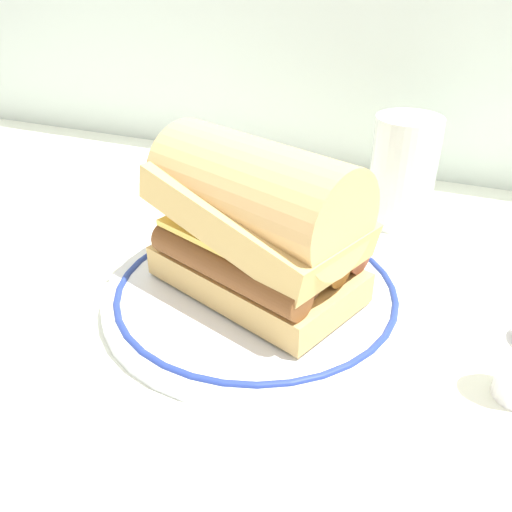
% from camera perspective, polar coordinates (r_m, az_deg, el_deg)
% --- Properties ---
extents(ground_plane, '(1.50, 1.50, 0.00)m').
position_cam_1_polar(ground_plane, '(0.47, -1.97, -5.62)').
color(ground_plane, white).
extents(plate, '(0.26, 0.26, 0.01)m').
position_cam_1_polar(plate, '(0.47, 0.00, -3.88)').
color(plate, white).
rests_on(plate, ground_plane).
extents(sausage_sandwich, '(0.20, 0.16, 0.13)m').
position_cam_1_polar(sausage_sandwich, '(0.44, 0.00, 3.77)').
color(sausage_sandwich, tan).
rests_on(sausage_sandwich, plate).
extents(drinking_glass, '(0.07, 0.07, 0.12)m').
position_cam_1_polar(drinking_glass, '(0.61, 15.01, 7.91)').
color(drinking_glass, silver).
rests_on(drinking_glass, ground_plane).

